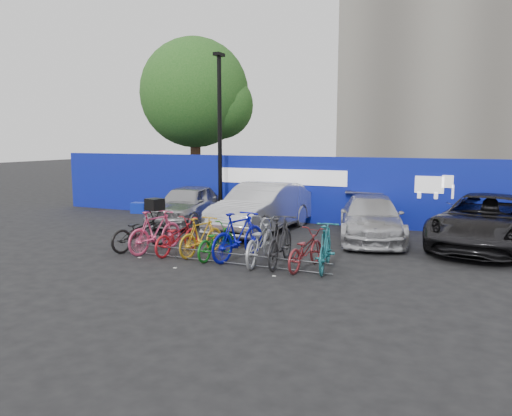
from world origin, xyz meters
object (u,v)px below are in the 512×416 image
Objects in this scene: bike_7 at (280,241)px; tree at (199,96)px; car_1 at (262,207)px; bike_9 at (325,247)px; lamppost at (220,132)px; bike_3 at (201,236)px; bike_rack at (221,257)px; car_3 at (487,221)px; bike_1 at (155,231)px; bike_2 at (177,236)px; bike_0 at (140,231)px; bike_6 at (260,241)px; bike_4 at (216,241)px; bike_8 at (305,250)px; car_0 at (187,204)px; car_2 at (371,218)px; bike_5 at (239,236)px.

tree is at bearing -56.92° from bike_7.
bike_9 is (3.27, -3.89, -0.24)m from car_1.
bike_3 is at bearing -66.84° from lamppost.
bike_rack is (6.77, -10.66, -4.91)m from tree.
car_3 is 3.14× the size of bike_3.
bike_1 is 1.32m from bike_3.
car_1 reaches higher than bike_2.
bike_0 is at bearing -6.40° from bike_7.
bike_9 is (2.49, 0.45, 0.39)m from bike_rack.
bike_0 is (-1.99, -3.83, -0.29)m from car_1.
lamppost reaches higher than bike_6.
bike_3 is (1.89, 0.07, 0.00)m from bike_0.
bike_2 reaches higher than bike_rack.
bike_rack is (3.20, -6.00, -3.11)m from lamppost.
bike_4 is at bearing -5.95° from bike_7.
lamppost is at bearing -68.92° from bike_1.
bike_8 is (2.80, -3.95, -0.34)m from car_1.
bike_1 is at bearing -176.46° from bike_0.
car_1 is (-0.78, 4.34, 0.63)m from bike_rack.
lamppost is 3.16× the size of bike_0.
car_3 is at bearing -8.54° from lamppost.
bike_6 is 1.67m from bike_9.
tree reaches higher than car_0.
bike_rack is 3.28× the size of bike_3.
car_3 reaches higher than car_2.
bike_0 is 1.11× the size of bike_8.
bike_3 is (5.90, -10.08, -4.56)m from tree.
bike_8 is (1.82, -0.19, -0.15)m from bike_5.
bike_1 is (-2.19, 0.40, 0.41)m from bike_rack.
bike_rack is 1.25× the size of car_2.
car_3 is at bearing 6.19° from car_1.
bike_5 is 0.98× the size of bike_6.
bike_1 is 1.12× the size of bike_4.
car_0 reaches higher than bike_5.
car_3 is (9.75, -0.04, 0.04)m from car_0.
lamppost is 6.30m from bike_1.
bike_0 is 1.14× the size of bike_4.
tree reaches higher than car_1.
bike_7 is at bearing -8.44° from bike_9.
bike_0 is 1.21m from bike_2.
bike_1 reaches higher than bike_6.
bike_9 is (2.87, -0.01, 0.11)m from bike_4.
bike_5 reaches higher than bike_9.
bike_2 is at bearing 162.82° from bike_rack.
bike_1 is at bearing -106.07° from car_1.
bike_2 is (-1.56, 0.48, 0.31)m from bike_rack.
bike_8 is (5.86, -4.28, -0.24)m from car_0.
bike_1 is 1.81m from bike_4.
bike_rack is 7.54m from car_3.
bike_3 reaches higher than bike_4.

